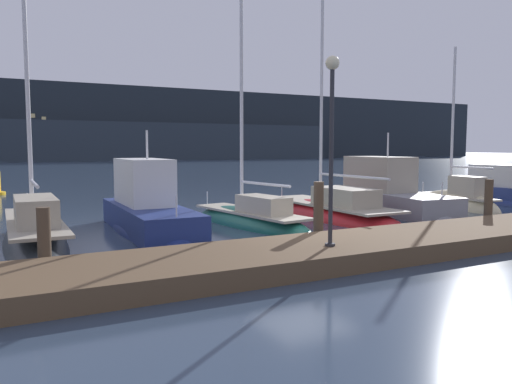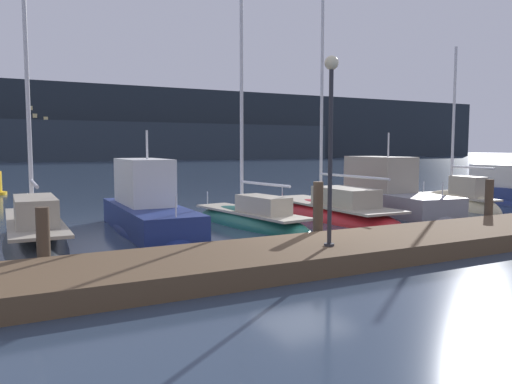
{
  "view_description": "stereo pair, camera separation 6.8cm",
  "coord_description": "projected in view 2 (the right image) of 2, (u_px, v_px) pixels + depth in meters",
  "views": [
    {
      "loc": [
        -7.91,
        -12.08,
        2.75
      ],
      "look_at": [
        0.0,
        3.04,
        1.2
      ],
      "focal_mm": 35.0,
      "sensor_mm": 36.0,
      "label": 1
    },
    {
      "loc": [
        -7.85,
        -12.11,
        2.75
      ],
      "look_at": [
        0.0,
        3.04,
        1.2
      ],
      "focal_mm": 35.0,
      "sensor_mm": 36.0,
      "label": 2
    }
  ],
  "objects": [
    {
      "name": "dock_lamppost",
      "position": [
        331.0,
        121.0,
        11.34
      ],
      "size": [
        0.32,
        0.32,
        4.35
      ],
      "color": "#2D2D33",
      "rests_on": "dock"
    },
    {
      "name": "sailboat_berth_5",
      "position": [
        251.0,
        222.0,
        17.4
      ],
      "size": [
        2.45,
        6.55,
        8.73
      ],
      "color": "#195647",
      "rests_on": "ground"
    },
    {
      "name": "sailboat_berth_3",
      "position": [
        35.0,
        240.0,
        13.84
      ],
      "size": [
        1.69,
        7.41,
        10.39
      ],
      "color": "#2D3338",
      "rests_on": "ground"
    },
    {
      "name": "hillside_backdrop",
      "position": [
        31.0,
        125.0,
        101.74
      ],
      "size": [
        240.0,
        23.0,
        15.59
      ],
      "color": "#232B33",
      "rests_on": "ground"
    },
    {
      "name": "dock",
      "position": [
        355.0,
        248.0,
        12.45
      ],
      "size": [
        36.62,
        2.8,
        0.45
      ],
      "primitive_type": "cube",
      "color": "brown",
      "rests_on": "ground"
    },
    {
      "name": "mooring_pile_3",
      "position": [
        489.0,
        203.0,
        17.09
      ],
      "size": [
        0.28,
        0.28,
        1.64
      ],
      "primitive_type": "cylinder",
      "color": "#4C3D2D",
      "rests_on": "ground"
    },
    {
      "name": "mooring_pile_1",
      "position": [
        43.0,
        241.0,
        10.63
      ],
      "size": [
        0.28,
        0.28,
        1.47
      ],
      "primitive_type": "cylinder",
      "color": "#4C3D2D",
      "rests_on": "ground"
    },
    {
      "name": "motorboat_berth_7",
      "position": [
        387.0,
        201.0,
        21.18
      ],
      "size": [
        2.97,
        7.53,
        3.87
      ],
      "color": "gray",
      "rests_on": "ground"
    },
    {
      "name": "ground_plane",
      "position": [
        304.0,
        241.0,
        14.55
      ],
      "size": [
        400.0,
        400.0,
        0.0
      ],
      "primitive_type": "plane",
      "color": "#2D3D51"
    },
    {
      "name": "sailboat_berth_6",
      "position": [
        331.0,
        214.0,
        19.42
      ],
      "size": [
        2.27,
        8.01,
        12.06
      ],
      "color": "red",
      "rests_on": "ground"
    },
    {
      "name": "sailboat_berth_8",
      "position": [
        458.0,
        205.0,
        22.25
      ],
      "size": [
        1.81,
        5.14,
        7.98
      ],
      "color": "beige",
      "rests_on": "ground"
    },
    {
      "name": "mooring_pile_2",
      "position": [
        318.0,
        214.0,
        13.85
      ],
      "size": [
        0.28,
        0.28,
        1.79
      ],
      "primitive_type": "cylinder",
      "color": "#4C3D2D",
      "rests_on": "ground"
    },
    {
      "name": "motorboat_berth_4",
      "position": [
        148.0,
        217.0,
        16.35
      ],
      "size": [
        2.18,
        7.0,
        3.86
      ],
      "color": "navy",
      "rests_on": "ground"
    }
  ]
}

